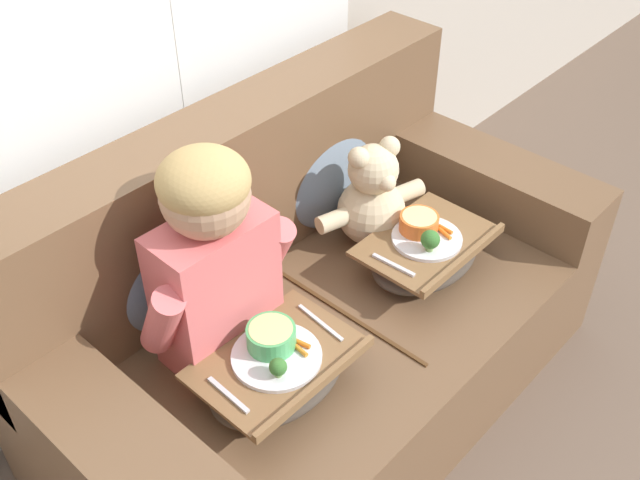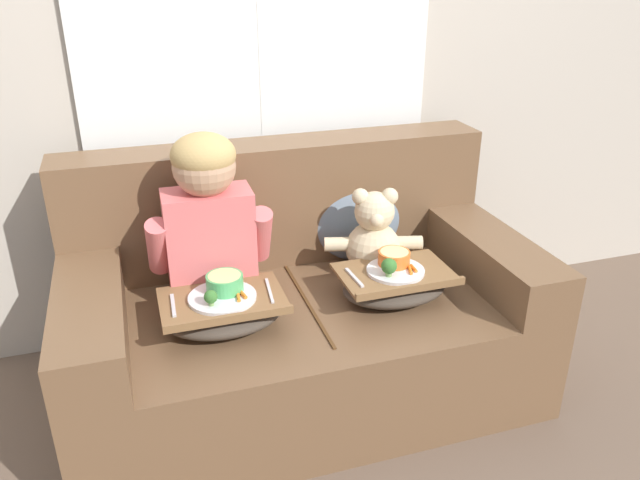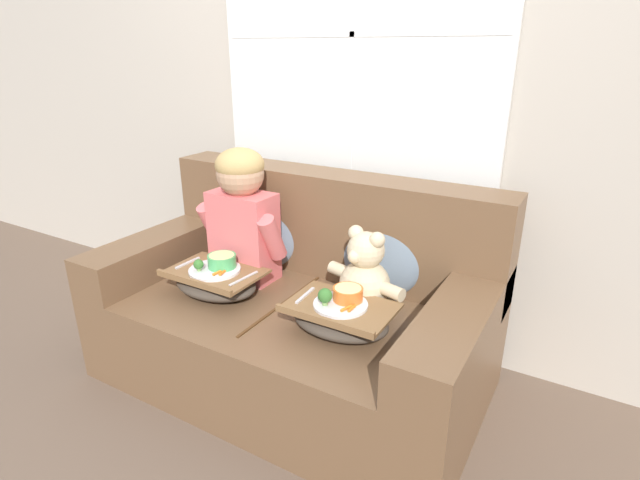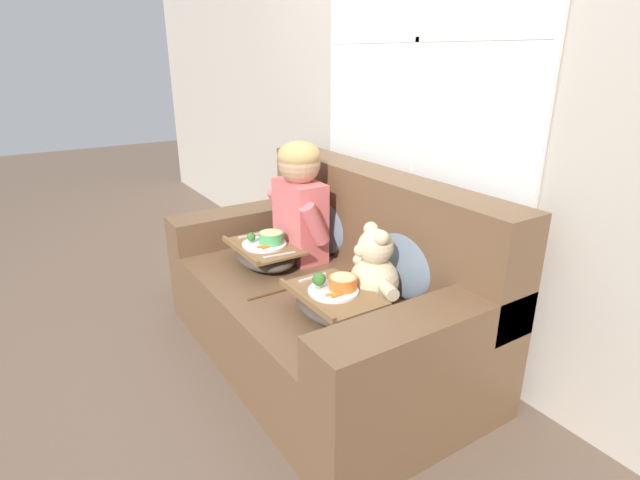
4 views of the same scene
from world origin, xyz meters
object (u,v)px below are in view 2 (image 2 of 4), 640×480
couch (298,308)px  teddy_bear (374,239)px  throw_pillow_behind_teddy (357,213)px  lap_tray_child (224,310)px  child_figure (208,212)px  lap_tray_teddy (395,283)px  throw_pillow_behind_child (204,232)px

couch → teddy_bear: (0.32, 0.02, 0.25)m
throw_pillow_behind_teddy → lap_tray_child: throw_pillow_behind_teddy is taller
throw_pillow_behind_teddy → child_figure: bearing=-163.7°
throw_pillow_behind_teddy → lap_tray_child: 0.76m
couch → throw_pillow_behind_teddy: couch is taller
lap_tray_teddy → couch: bearing=149.2°
throw_pillow_behind_teddy → lap_tray_teddy: bearing=-90.0°
couch → throw_pillow_behind_child: bearing=146.5°
child_figure → teddy_bear: bearing=-0.3°
couch → teddy_bear: couch is taller
teddy_bear → lap_tray_teddy: size_ratio=0.94×
lap_tray_teddy → teddy_bear: bearing=90.3°
couch → lap_tray_teddy: 0.40m
lap_tray_teddy → lap_tray_child: bearing=180.0°
throw_pillow_behind_child → teddy_bear: 0.66m
teddy_bear → lap_tray_teddy: (0.00, -0.21, -0.09)m
throw_pillow_behind_child → throw_pillow_behind_teddy: 0.64m
teddy_bear → lap_tray_teddy: 0.23m
couch → throw_pillow_behind_teddy: size_ratio=4.10×
lap_tray_teddy → throw_pillow_behind_child: bearing=147.8°
couch → lap_tray_child: (-0.32, -0.19, 0.16)m
throw_pillow_behind_child → lap_tray_teddy: size_ratio=1.00×
throw_pillow_behind_teddy → throw_pillow_behind_child: bearing=180.0°
throw_pillow_behind_child → teddy_bear: size_ratio=1.07×
throw_pillow_behind_teddy → lap_tray_teddy: size_ratio=1.01×
teddy_bear → lap_tray_child: (-0.63, -0.21, -0.09)m
couch → lap_tray_child: bearing=-149.2°
throw_pillow_behind_child → couch: bearing=-33.5°
throw_pillow_behind_child → lap_tray_child: bearing=-89.9°
child_figure → throw_pillow_behind_child: bearing=90.0°
teddy_bear → lap_tray_teddy: bearing=-89.7°
couch → lap_tray_child: 0.40m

